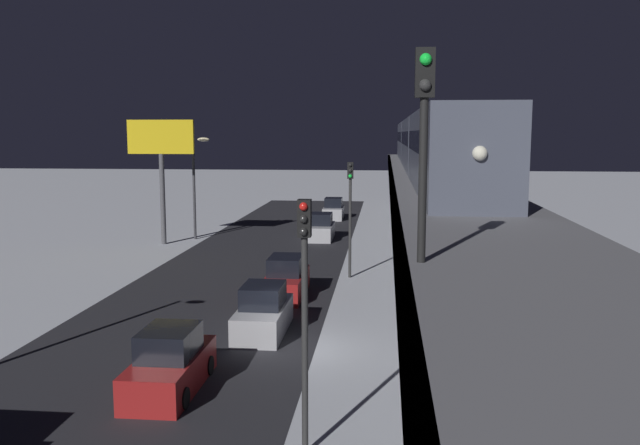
# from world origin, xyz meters

# --- Properties ---
(ground_plane) EXTENTS (240.00, 240.00, 0.00)m
(ground_plane) POSITION_xyz_m (0.00, 0.00, 0.00)
(ground_plane) COLOR silver
(avenue_asphalt) EXTENTS (11.00, 108.69, 0.01)m
(avenue_asphalt) POSITION_xyz_m (4.72, 0.00, 0.00)
(avenue_asphalt) COLOR #28282D
(avenue_asphalt) RESTS_ON ground_plane
(elevated_railway) EXTENTS (5.00, 108.69, 5.51)m
(elevated_railway) POSITION_xyz_m (-5.92, -0.00, 4.77)
(elevated_railway) COLOR slate
(elevated_railway) RESTS_ON ground_plane
(subway_train) EXTENTS (2.94, 55.47, 3.40)m
(subway_train) POSITION_xyz_m (-6.01, -23.90, 7.29)
(subway_train) COLOR #4C5160
(subway_train) RESTS_ON elevated_railway
(rail_signal) EXTENTS (0.36, 0.41, 4.00)m
(rail_signal) POSITION_xyz_m (-3.99, 10.94, 8.24)
(rail_signal) COLOR black
(rail_signal) RESTS_ON elevated_railway
(sedan_red) EXTENTS (1.91, 4.45, 1.97)m
(sedan_red) POSITION_xyz_m (3.32, 4.20, 0.78)
(sedan_red) COLOR #A51E1E
(sedan_red) RESTS_ON ground_plane
(sedan_silver) EXTENTS (1.80, 4.00, 1.97)m
(sedan_silver) POSITION_xyz_m (1.52, -37.97, 0.80)
(sedan_silver) COLOR #B2B2B7
(sedan_silver) RESTS_ON ground_plane
(sedan_silver_2) EXTENTS (1.80, 4.44, 1.97)m
(sedan_silver_2) POSITION_xyz_m (1.52, -2.01, 0.80)
(sedan_silver_2) COLOR #B2B2B7
(sedan_silver_2) RESTS_ON ground_plane
(sedan_red_3) EXTENTS (1.80, 4.76, 1.97)m
(sedan_red_3) POSITION_xyz_m (1.52, -8.14, 0.80)
(sedan_red_3) COLOR #A51E1E
(sedan_red_3) RESTS_ON ground_plane
(sedan_silver_3) EXTENTS (1.80, 4.35, 1.97)m
(sedan_silver_3) POSITION_xyz_m (1.52, -25.93, 0.80)
(sedan_silver_3) COLOR #B2B2B7
(sedan_silver_3) RESTS_ON ground_plane
(traffic_light_near) EXTENTS (0.32, 0.44, 6.40)m
(traffic_light_near) POSITION_xyz_m (-1.38, 7.96, 4.20)
(traffic_light_near) COLOR #2D2D2D
(traffic_light_near) RESTS_ON ground_plane
(traffic_light_mid) EXTENTS (0.32, 0.44, 6.40)m
(traffic_light_mid) POSITION_xyz_m (-1.38, -12.62, 4.20)
(traffic_light_mid) COLOR #2D2D2D
(traffic_light_mid) RESTS_ON ground_plane
(commercial_billboard) EXTENTS (4.80, 0.36, 8.90)m
(commercial_billboard) POSITION_xyz_m (12.62, -22.53, 6.83)
(commercial_billboard) COLOR #4C4C51
(commercial_billboard) RESTS_ON ground_plane
(street_lamp_far) EXTENTS (1.35, 0.44, 7.65)m
(street_lamp_far) POSITION_xyz_m (10.80, -25.00, 4.81)
(street_lamp_far) COLOR #38383D
(street_lamp_far) RESTS_ON ground_plane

